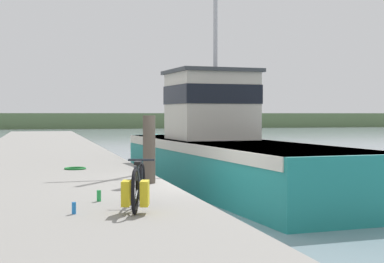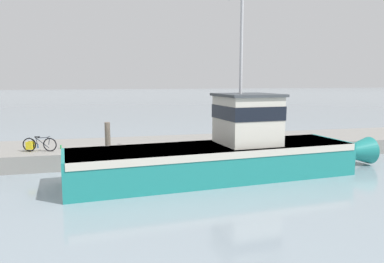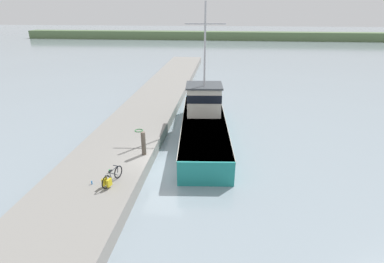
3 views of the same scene
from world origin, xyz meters
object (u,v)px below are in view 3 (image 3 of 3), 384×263
fishing_boat_main (204,121)px  water_bottle_by_bike (92,183)px  bicycle_touring (111,178)px  water_bottle_on_curb (110,171)px  mooring_post (144,143)px

fishing_boat_main → water_bottle_by_bike: bearing=-125.0°
bicycle_touring → water_bottle_on_curb: (-0.49, 1.10, -0.25)m
fishing_boat_main → water_bottle_by_bike: (-5.12, -8.82, -0.27)m
bicycle_touring → mooring_post: mooring_post is taller
mooring_post → water_bottle_by_bike: 4.07m
mooring_post → fishing_boat_main: bearing=57.7°
water_bottle_on_curb → bicycle_touring: bearing=-65.9°
mooring_post → water_bottle_on_curb: size_ratio=7.67×
water_bottle_by_bike → water_bottle_on_curb: (0.49, 1.20, 0.01)m
fishing_boat_main → mooring_post: fishing_boat_main is taller
fishing_boat_main → water_bottle_on_curb: size_ratio=80.26×
fishing_boat_main → water_bottle_on_curb: 8.93m
water_bottle_by_bike → fishing_boat_main: bearing=59.8°
bicycle_touring → water_bottle_by_bike: bicycle_touring is taller
mooring_post → water_bottle_by_bike: mooring_post is taller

